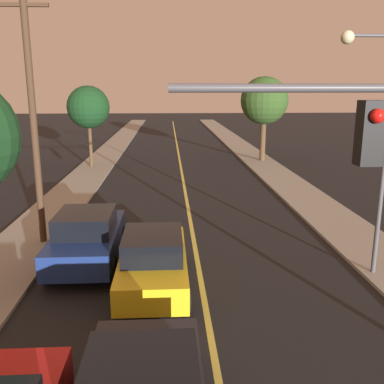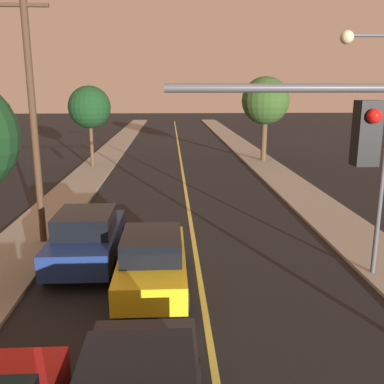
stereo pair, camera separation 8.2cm
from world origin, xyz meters
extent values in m
cube|color=black|center=(0.00, 36.00, 0.01)|extent=(9.79, 80.00, 0.01)
cube|color=#D1C14C|center=(0.00, 36.00, 0.01)|extent=(0.16, 76.00, 0.00)
cube|color=gray|center=(-6.14, 36.00, 0.06)|extent=(2.50, 80.00, 0.12)
cube|color=gray|center=(6.14, 36.00, 0.06)|extent=(2.50, 80.00, 0.12)
cube|color=black|center=(-1.37, 3.16, 1.33)|extent=(1.72, 1.93, 0.60)
cylinder|color=black|center=(-2.30, 4.66, 0.31)|extent=(0.22, 0.62, 0.62)
cylinder|color=black|center=(-0.44, 4.66, 0.31)|extent=(0.22, 0.62, 0.62)
cube|color=gold|center=(-1.37, 9.04, 0.69)|extent=(1.83, 4.58, 0.70)
cube|color=black|center=(-1.37, 8.86, 1.36)|extent=(1.61, 2.06, 0.63)
cylinder|color=black|center=(-2.24, 10.46, 0.34)|extent=(0.22, 0.68, 0.68)
cylinder|color=black|center=(-0.50, 10.46, 0.34)|extent=(0.22, 0.68, 0.68)
cylinder|color=black|center=(-2.24, 7.62, 0.34)|extent=(0.22, 0.68, 0.68)
cylinder|color=black|center=(-0.50, 7.62, 0.34)|extent=(0.22, 0.68, 0.68)
cube|color=navy|center=(-3.52, 10.85, 0.76)|extent=(1.94, 4.54, 0.77)
cube|color=black|center=(-3.52, 10.67, 1.47)|extent=(1.71, 2.04, 0.65)
cylinder|color=black|center=(-4.45, 12.26, 0.38)|extent=(0.22, 0.76, 0.76)
cylinder|color=black|center=(-2.60, 12.26, 0.38)|extent=(0.22, 0.76, 0.76)
cylinder|color=black|center=(-4.45, 9.45, 0.38)|extent=(0.22, 0.76, 0.76)
cylinder|color=black|center=(-2.60, 9.45, 0.38)|extent=(0.22, 0.76, 0.76)
cube|color=black|center=(1.88, 3.54, 4.92)|extent=(0.32, 0.28, 0.90)
sphere|color=red|center=(1.88, 3.36, 5.17)|extent=(0.20, 0.20, 0.20)
cylinder|color=#47474C|center=(4.56, 9.44, 6.90)|extent=(1.37, 0.09, 0.09)
sphere|color=beige|center=(3.87, 9.44, 6.85)|extent=(0.36, 0.36, 0.36)
cylinder|color=#422D1E|center=(-5.49, 12.76, 4.44)|extent=(0.24, 0.24, 8.63)
cube|color=#422D1E|center=(-5.49, 12.76, 8.15)|extent=(1.60, 0.12, 0.12)
cylinder|color=#4C3823|center=(-6.43, 28.50, 1.69)|extent=(0.25, 0.25, 3.13)
sphere|color=#143819|center=(-6.43, 28.50, 4.29)|extent=(2.96, 2.96, 2.96)
cylinder|color=#4C3823|center=(6.41, 30.36, 1.77)|extent=(0.42, 0.42, 3.30)
sphere|color=#2D4C1E|center=(6.41, 30.36, 4.67)|extent=(3.59, 3.59, 3.59)
camera|label=1|loc=(-0.92, -2.26, 5.52)|focal=40.00mm
camera|label=2|loc=(-0.84, -2.27, 5.52)|focal=40.00mm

